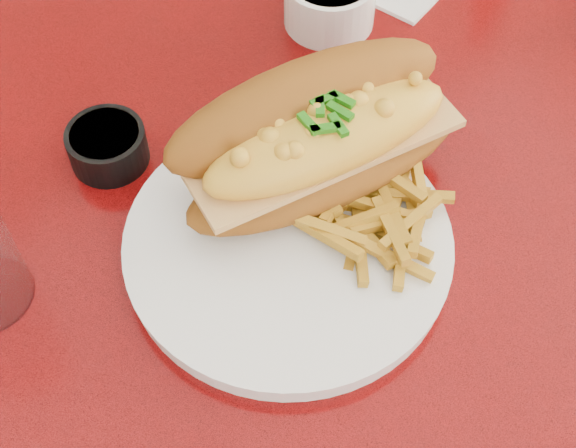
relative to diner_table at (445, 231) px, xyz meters
name	(u,v)px	position (x,y,z in m)	size (l,w,h in m)	color
ground	(387,434)	(0.00, 0.00, -0.61)	(8.00, 8.00, 0.00)	beige
diner_table	(445,231)	(0.00, 0.00, 0.00)	(1.23, 0.83, 0.77)	red
booth_bench_far	(211,9)	(0.00, 0.81, -0.32)	(1.20, 0.51, 0.90)	maroon
dinner_plate	(288,245)	(-0.21, -0.06, 0.17)	(0.29, 0.29, 0.02)	white
mac_hoagie	(319,136)	(-0.16, 0.00, 0.23)	(0.26, 0.14, 0.11)	#925417
fries_pile	(369,217)	(-0.14, -0.07, 0.19)	(0.11, 0.10, 0.03)	gold
fork	(358,219)	(-0.15, -0.06, 0.18)	(0.03, 0.13, 0.00)	silver
gravy_ramekin	(330,0)	(-0.06, 0.19, 0.19)	(0.10, 0.10, 0.05)	white
sauce_cup_left	(107,145)	(-0.31, 0.10, 0.18)	(0.08, 0.08, 0.03)	black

